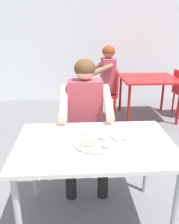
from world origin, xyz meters
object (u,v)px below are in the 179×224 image
thali_tray (96,143)px  chair_foreground (85,126)px  chair_red_left (110,92)px  patron_background (103,77)px  diner_foreground (85,113)px  table_background_red (149,82)px  table_foreground (95,152)px  drinking_cup (130,135)px

thali_tray → chair_foreground: 0.87m
chair_red_left → patron_background: (-0.12, 0.06, 0.24)m
diner_foreground → chair_red_left: bearing=73.5°
chair_foreground → table_background_red: bearing=51.9°
chair_foreground → patron_background: (0.36, 1.47, 0.23)m
thali_tray → table_foreground: bearing=104.5°
chair_foreground → diner_foreground: diner_foreground is taller
diner_foreground → patron_background: bearing=77.8°
drinking_cup → patron_background: (0.06, 2.28, -0.04)m
table_background_red → patron_background: patron_background is taller
diner_foreground → table_background_red: diner_foreground is taller
thali_tray → patron_background: size_ratio=0.26×
table_foreground → diner_foreground: diner_foreground is taller
table_foreground → diner_foreground: (-0.04, 0.60, 0.09)m
drinking_cup → diner_foreground: 0.67m
thali_tray → chair_red_left: 2.30m
diner_foreground → patron_background: size_ratio=1.00×
chair_red_left → table_foreground: bearing=-101.2°
diner_foreground → chair_red_left: 1.72m
thali_tray → drinking_cup: drinking_cup is taller
table_foreground → chair_red_left: size_ratio=1.39×
table_background_red → patron_background: (-0.79, -0.00, 0.10)m
diner_foreground → table_background_red: bearing=55.7°
drinking_cup → patron_background: bearing=88.5°
table_foreground → chair_foreground: size_ratio=1.34×
patron_background → thali_tray: bearing=-97.9°
chair_foreground → table_background_red: size_ratio=0.93×
chair_red_left → patron_background: patron_background is taller
drinking_cup → chair_red_left: chair_red_left is taller
thali_tray → table_background_red: bearing=64.4°
drinking_cup → chair_foreground: bearing=110.6°
thali_tray → chair_red_left: (0.44, 2.25, -0.24)m
patron_background → chair_red_left: bearing=-27.0°
chair_foreground → patron_background: size_ratio=0.70×
patron_background → table_foreground: bearing=-98.1°
diner_foreground → table_background_red: (1.15, 1.69, -0.11)m
thali_tray → drinking_cup: size_ratio=3.47×
table_foreground → chair_red_left: bearing=78.8°
thali_tray → diner_foreground: size_ratio=0.26×
drinking_cup → chair_red_left: bearing=85.5°
thali_tray → chair_red_left: bearing=79.0°
drinking_cup → patron_background: patron_background is taller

